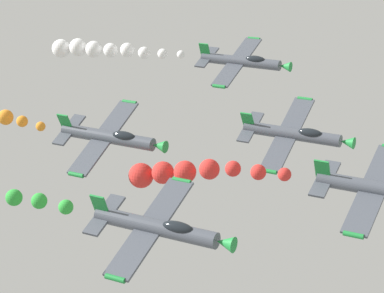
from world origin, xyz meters
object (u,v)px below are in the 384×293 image
at_px(airplane_left_outer, 109,137).
at_px(airplane_right_outer, 242,61).
at_px(airplane_lead, 381,189).
at_px(airplane_left_inner, 294,134).
at_px(airplane_right_inner, 158,227).

xyz_separation_m(airplane_left_outer, airplane_right_outer, (-22.29, 1.87, 2.48)).
distance_m(airplane_lead, airplane_left_outer, 23.60).
height_order(airplane_lead, airplane_right_outer, airplane_right_outer).
height_order(airplane_lead, airplane_left_outer, airplane_left_outer).
height_order(airplane_left_inner, airplane_right_inner, airplane_left_inner).
relative_size(airplane_lead, airplane_left_inner, 1.00).
height_order(airplane_lead, airplane_right_inner, airplane_lead).
bearing_deg(airplane_lead, airplane_right_outer, -136.72).
bearing_deg(airplane_right_outer, airplane_left_inner, 41.84).
xyz_separation_m(airplane_left_inner, airplane_left_outer, (10.29, -12.61, 0.66)).
bearing_deg(airplane_left_outer, airplane_right_inner, 44.62).
bearing_deg(airplane_right_outer, airplane_lead, 43.28).
bearing_deg(airplane_right_outer, airplane_right_inner, 16.50).
height_order(airplane_left_outer, airplane_right_outer, airplane_right_outer).
xyz_separation_m(airplane_lead, airplane_left_inner, (-11.07, -10.98, -0.62)).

